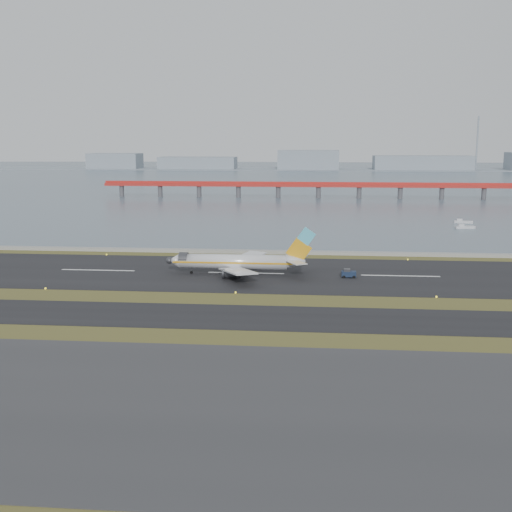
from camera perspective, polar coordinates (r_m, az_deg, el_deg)
The scene contains 12 objects.
ground at distance 139.58m, azimuth -2.20°, elevation -4.08°, with size 1000.00×1000.00×0.00m, color #424D1B.
apron_strip at distance 88.10m, azimuth -6.91°, elevation -12.94°, with size 1000.00×50.00×0.10m, color #2F3032.
taxiway_strip at distance 128.09m, azimuth -2.89°, elevation -5.39°, with size 1000.00×18.00×0.10m, color black.
runway_strip at distance 168.59m, azimuth -0.89°, elevation -1.53°, with size 1000.00×45.00×0.10m, color black.
seawall at distance 197.82m, azimuth 0.03°, elevation 0.38°, with size 1000.00×2.50×1.00m, color gray.
bay_water at distance 595.31m, azimuth 3.52°, elevation 6.99°, with size 1400.00×800.00×1.30m, color #4B596B.
red_pier at distance 385.02m, azimuth 5.58°, elevation 6.21°, with size 260.00×5.00×10.20m.
far_shoreline at distance 754.59m, azimuth 4.94°, elevation 8.14°, with size 1400.00×80.00×60.50m.
airliner at distance 166.00m, azimuth -1.54°, elevation -0.52°, with size 38.52×32.89×12.80m.
pushback_tug at distance 164.57m, azimuth 8.22°, elevation -1.55°, with size 3.67×2.20×2.34m.
workboat_near at distance 266.14m, azimuth 18.02°, elevation 2.47°, with size 8.00×3.70×1.87m.
workboat_far at distance 283.22m, azimuth 17.91°, elevation 2.92°, with size 7.65×3.48×1.79m.
Camera 1 is at (17.56, -134.03, 34.79)m, focal length 45.00 mm.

